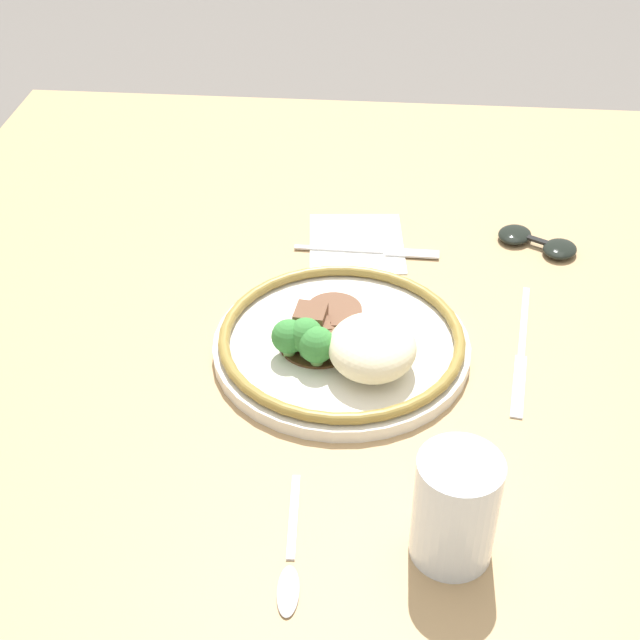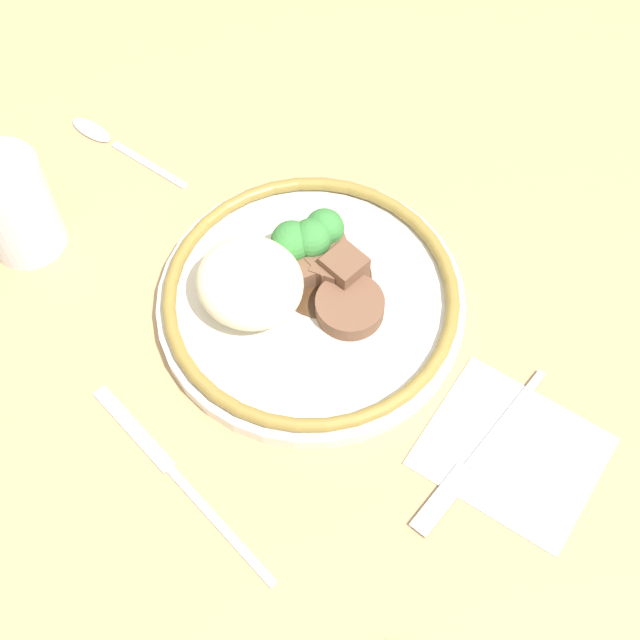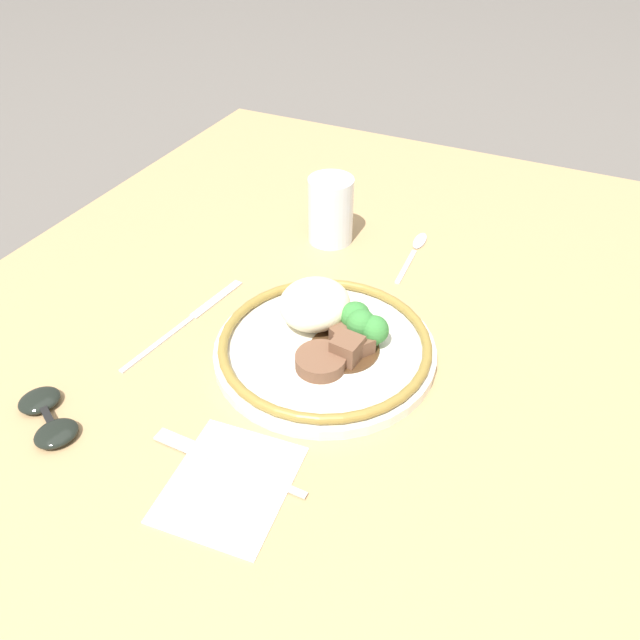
{
  "view_description": "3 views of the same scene",
  "coord_description": "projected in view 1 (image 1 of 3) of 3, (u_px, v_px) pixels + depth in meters",
  "views": [
    {
      "loc": [
        0.71,
        0.06,
        0.63
      ],
      "look_at": [
        -0.03,
        -0.01,
        0.06
      ],
      "focal_mm": 50.0,
      "sensor_mm": 36.0,
      "label": 1
    },
    {
      "loc": [
        -0.28,
        0.33,
        0.71
      ],
      "look_at": [
        -0.04,
        0.04,
        0.07
      ],
      "focal_mm": 50.0,
      "sensor_mm": 36.0,
      "label": 2
    },
    {
      "loc": [
        -0.53,
        -0.22,
        0.55
      ],
      "look_at": [
        -0.0,
        0.03,
        0.08
      ],
      "focal_mm": 35.0,
      "sensor_mm": 36.0,
      "label": 3
    }
  ],
  "objects": [
    {
      "name": "knife",
      "position": [
        521.0,
        353.0,
        0.94
      ],
      "size": [
        0.22,
        0.04,
        0.0
      ],
      "rotation": [
        0.0,
        0.0,
        -0.14
      ],
      "color": "silver",
      "rests_on": "dining_table"
    },
    {
      "name": "plate",
      "position": [
        343.0,
        342.0,
        0.92
      ],
      "size": [
        0.27,
        0.27,
        0.07
      ],
      "color": "silver",
      "rests_on": "dining_table"
    },
    {
      "name": "spoon",
      "position": [
        290.0,
        571.0,
        0.72
      ],
      "size": [
        0.15,
        0.02,
        0.01
      ],
      "rotation": [
        0.0,
        0.0,
        0.05
      ],
      "color": "silver",
      "rests_on": "dining_table"
    },
    {
      "name": "sunglasses",
      "position": [
        537.0,
        242.0,
        1.1
      ],
      "size": [
        0.09,
        0.11,
        0.01
      ],
      "rotation": [
        0.0,
        0.0,
        -0.5
      ],
      "color": "black",
      "rests_on": "dining_table"
    },
    {
      "name": "juice_glass",
      "position": [
        455.0,
        512.0,
        0.71
      ],
      "size": [
        0.07,
        0.07,
        0.1
      ],
      "color": "orange",
      "rests_on": "dining_table"
    },
    {
      "name": "napkin",
      "position": [
        356.0,
        243.0,
        1.11
      ],
      "size": [
        0.15,
        0.13,
        0.0
      ],
      "color": "silver",
      "rests_on": "dining_table"
    },
    {
      "name": "ground_plane",
      "position": [
        325.0,
        384.0,
        0.95
      ],
      "size": [
        8.0,
        8.0,
        0.0
      ],
      "primitive_type": "plane",
      "color": "#5B5651"
    },
    {
      "name": "dining_table",
      "position": [
        325.0,
        372.0,
        0.94
      ],
      "size": [
        1.31,
        1.08,
        0.03
      ],
      "color": "tan",
      "rests_on": "ground"
    },
    {
      "name": "fork",
      "position": [
        381.0,
        252.0,
        1.09
      ],
      "size": [
        0.02,
        0.18,
        0.0
      ],
      "rotation": [
        0.0,
        0.0,
        1.56
      ],
      "color": "silver",
      "rests_on": "napkin"
    }
  ]
}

